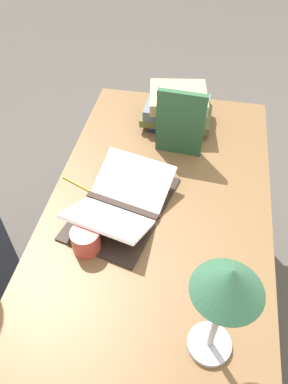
{
  "coord_description": "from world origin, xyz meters",
  "views": [
    {
      "loc": [
        0.89,
        0.11,
        1.78
      ],
      "look_at": [
        0.03,
        -0.05,
        0.84
      ],
      "focal_mm": 35.0,
      "sensor_mm": 36.0,
      "label": 1
    }
  ],
  "objects_px": {
    "reading_lamp": "(227,290)",
    "book_stack_tall": "(177,108)",
    "open_book": "(122,203)",
    "book_standing_upright": "(180,124)",
    "coffee_mug": "(86,240)",
    "pencil": "(79,186)"
  },
  "relations": [
    {
      "from": "reading_lamp",
      "to": "open_book",
      "type": "bearing_deg",
      "value": -141.88
    },
    {
      "from": "book_standing_upright",
      "to": "coffee_mug",
      "type": "xyz_separation_m",
      "value": [
        0.53,
        -0.23,
        -0.1
      ]
    },
    {
      "from": "book_standing_upright",
      "to": "book_stack_tall",
      "type": "bearing_deg",
      "value": -166.43
    },
    {
      "from": "open_book",
      "to": "reading_lamp",
      "type": "height_order",
      "value": "reading_lamp"
    },
    {
      "from": "book_stack_tall",
      "to": "coffee_mug",
      "type": "height_order",
      "value": "book_stack_tall"
    },
    {
      "from": "book_standing_upright",
      "to": "coffee_mug",
      "type": "distance_m",
      "value": 0.59
    },
    {
      "from": "book_standing_upright",
      "to": "pencil",
      "type": "distance_m",
      "value": 0.45
    },
    {
      "from": "book_stack_tall",
      "to": "book_standing_upright",
      "type": "height_order",
      "value": "book_standing_upright"
    },
    {
      "from": "book_standing_upright",
      "to": "reading_lamp",
      "type": "height_order",
      "value": "reading_lamp"
    },
    {
      "from": "reading_lamp",
      "to": "book_stack_tall",
      "type": "bearing_deg",
      "value": -167.67
    },
    {
      "from": "open_book",
      "to": "book_stack_tall",
      "type": "distance_m",
      "value": 0.55
    },
    {
      "from": "reading_lamp",
      "to": "pencil",
      "type": "relative_size",
      "value": 2.45
    },
    {
      "from": "book_stack_tall",
      "to": "pencil",
      "type": "bearing_deg",
      "value": -34.05
    },
    {
      "from": "book_stack_tall",
      "to": "coffee_mug",
      "type": "xyz_separation_m",
      "value": [
        0.72,
        -0.2,
        -0.04
      ]
    },
    {
      "from": "open_book",
      "to": "book_standing_upright",
      "type": "bearing_deg",
      "value": 168.82
    },
    {
      "from": "open_book",
      "to": "pencil",
      "type": "relative_size",
      "value": 3.13
    },
    {
      "from": "reading_lamp",
      "to": "coffee_mug",
      "type": "height_order",
      "value": "reading_lamp"
    },
    {
      "from": "open_book",
      "to": "book_stack_tall",
      "type": "bearing_deg",
      "value": -179.85
    },
    {
      "from": "open_book",
      "to": "reading_lamp",
      "type": "bearing_deg",
      "value": 51.61
    },
    {
      "from": "open_book",
      "to": "book_standing_upright",
      "type": "relative_size",
      "value": 1.75
    },
    {
      "from": "book_stack_tall",
      "to": "reading_lamp",
      "type": "relative_size",
      "value": 0.79
    },
    {
      "from": "open_book",
      "to": "pencil",
      "type": "distance_m",
      "value": 0.2
    }
  ]
}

